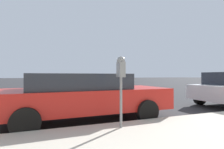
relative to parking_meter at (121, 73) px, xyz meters
name	(u,v)px	position (x,y,z in m)	size (l,w,h in m)	color
ground_plane	(93,112)	(2.64, -0.04, -1.37)	(220.00, 220.00, 0.00)	#2B2B2D
parking_meter	(121,73)	(0.00, 0.00, 0.00)	(0.21, 0.19, 1.59)	gray
car_red	(84,95)	(1.55, 0.52, -0.63)	(2.21, 4.97, 1.37)	#B21E19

